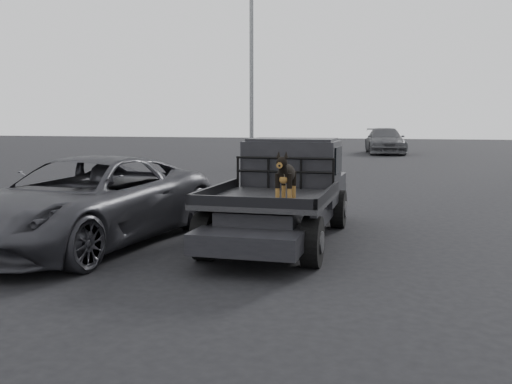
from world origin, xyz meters
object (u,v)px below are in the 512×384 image
(flatbed_ute, at_px, (282,215))
(dog, at_px, (286,178))
(floodlight_near, at_px, (251,1))
(distant_car_b, at_px, (385,141))
(parked_suv, at_px, (86,201))

(flatbed_ute, relative_size, dog, 7.30)
(dog, height_order, floodlight_near, floodlight_near)
(flatbed_ute, height_order, distant_car_b, distant_car_b)
(dog, distance_m, parked_suv, 3.64)
(parked_suv, bearing_deg, distant_car_b, 88.23)
(flatbed_ute, xyz_separation_m, distant_car_b, (0.67, 27.67, 0.35))
(flatbed_ute, distance_m, parked_suv, 3.43)
(parked_suv, xyz_separation_m, distant_car_b, (3.87, 28.86, 0.06))
(flatbed_ute, distance_m, distant_car_b, 27.68)
(distant_car_b, bearing_deg, parked_suv, -105.92)
(distant_car_b, relative_size, floodlight_near, 0.42)
(dog, bearing_deg, parked_suv, 175.45)
(dog, xyz_separation_m, distant_car_b, (0.28, 29.15, -0.48))
(distant_car_b, bearing_deg, flatbed_ute, -99.67)
(floodlight_near, bearing_deg, flatbed_ute, -72.55)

